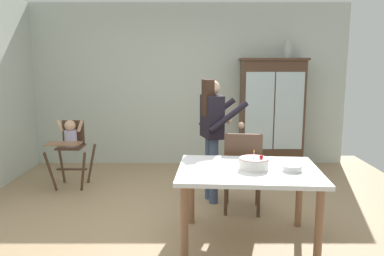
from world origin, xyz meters
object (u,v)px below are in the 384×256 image
object	(u,v)px
adult_person	(212,125)
dining_chair_far_side	(242,167)
china_cabinet	(271,113)
birthday_cake	(253,163)
dining_table	(248,178)
high_chair_with_toddler	(70,141)
ceramic_vase	(287,50)
serving_bowl	(292,168)

from	to	relation	value
adult_person	dining_chair_far_side	xyz separation A→B (m)	(0.33, -0.41, -0.41)
china_cabinet	adult_person	xyz separation A→B (m)	(-1.05, -1.59, 0.06)
birthday_cake	dining_chair_far_side	xyz separation A→B (m)	(-0.00, 0.72, -0.24)
dining_chair_far_side	dining_table	bearing A→B (deg)	93.81
china_cabinet	adult_person	size ratio (longest dim) A/B	1.18
high_chair_with_toddler	dining_chair_far_side	size ratio (longest dim) A/B	0.99
high_chair_with_toddler	ceramic_vase	bearing A→B (deg)	17.67
ceramic_vase	serving_bowl	size ratio (longest dim) A/B	1.50
china_cabinet	dining_chair_far_side	bearing A→B (deg)	-109.94
china_cabinet	dining_chair_far_side	distance (m)	2.16
ceramic_vase	serving_bowl	xyz separation A→B (m)	(-0.60, -2.79, -1.15)
dining_chair_far_side	birthday_cake	bearing A→B (deg)	97.57
dining_table	birthday_cake	distance (m)	0.16
ceramic_vase	dining_table	xyz separation A→B (m)	(-1.00, -2.72, -1.28)
birthday_cake	dining_chair_far_side	world-z (taller)	dining_chair_far_side
china_cabinet	ceramic_vase	size ratio (longest dim) A/B	6.68
china_cabinet	dining_chair_far_side	world-z (taller)	china_cabinet
birthday_cake	serving_bowl	bearing A→B (deg)	-9.76
ceramic_vase	adult_person	size ratio (longest dim) A/B	0.18
ceramic_vase	high_chair_with_toddler	world-z (taller)	ceramic_vase
birthday_cake	adult_person	bearing A→B (deg)	106.26
dining_table	serving_bowl	size ratio (longest dim) A/B	7.74
dining_chair_far_side	serving_bowl	bearing A→B (deg)	121.49
adult_person	serving_bowl	bearing A→B (deg)	-166.44
ceramic_vase	birthday_cake	distance (m)	3.10
ceramic_vase	adult_person	world-z (taller)	ceramic_vase
china_cabinet	ceramic_vase	xyz separation A→B (m)	(0.23, 0.00, 1.01)
dining_table	ceramic_vase	bearing A→B (deg)	69.88
high_chair_with_toddler	dining_table	bearing A→B (deg)	-37.23
serving_bowl	dining_chair_far_side	distance (m)	0.88
china_cabinet	birthday_cake	distance (m)	2.82
dining_table	dining_chair_far_side	bearing A→B (deg)	86.52
high_chair_with_toddler	dining_chair_far_side	xyz separation A→B (m)	(2.27, -0.97, -0.10)
china_cabinet	dining_table	size ratio (longest dim) A/B	1.29
dining_table	dining_chair_far_side	xyz separation A→B (m)	(0.04, 0.71, -0.09)
ceramic_vase	dining_table	distance (m)	3.16
adult_person	dining_chair_far_side	distance (m)	0.67
adult_person	dining_table	xyz separation A→B (m)	(0.28, -1.12, -0.33)
birthday_cake	serving_bowl	size ratio (longest dim) A/B	1.56
dining_chair_far_side	adult_person	bearing A→B (deg)	-44.31
china_cabinet	serving_bowl	distance (m)	2.82
adult_person	birthday_cake	world-z (taller)	adult_person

